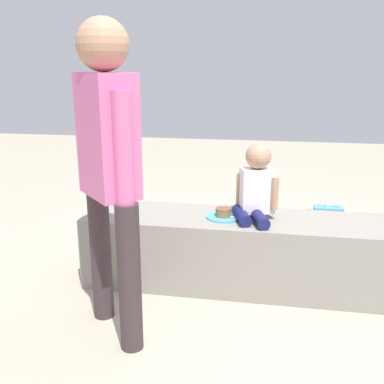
{
  "coord_description": "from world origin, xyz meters",
  "views": [
    {
      "loc": [
        -0.07,
        -2.72,
        1.42
      ],
      "look_at": [
        -0.5,
        -0.32,
        0.72
      ],
      "focal_mm": 41.44,
      "sensor_mm": 36.0,
      "label": 1
    }
  ],
  "objects_px": {
    "water_bottle_near_gift": "(171,213)",
    "party_cup_red": "(309,216)",
    "gift_bag": "(327,223)",
    "cake_box_white": "(280,233)",
    "child_seated": "(256,186)",
    "cake_plate": "(223,215)",
    "handbag_black_leather": "(203,229)",
    "adult_standing": "(109,156)"
  },
  "relations": [
    {
      "from": "cake_plate",
      "to": "party_cup_red",
      "type": "distance_m",
      "value": 1.57
    },
    {
      "from": "cake_box_white",
      "to": "cake_plate",
      "type": "bearing_deg",
      "value": -114.42
    },
    {
      "from": "cake_plate",
      "to": "cake_box_white",
      "type": "relative_size",
      "value": 0.71
    },
    {
      "from": "adult_standing",
      "to": "handbag_black_leather",
      "type": "bearing_deg",
      "value": 78.27
    },
    {
      "from": "water_bottle_near_gift",
      "to": "cake_box_white",
      "type": "xyz_separation_m",
      "value": [
        1.0,
        -0.26,
        -0.03
      ]
    },
    {
      "from": "party_cup_red",
      "to": "cake_plate",
      "type": "bearing_deg",
      "value": -116.44
    },
    {
      "from": "child_seated",
      "to": "gift_bag",
      "type": "distance_m",
      "value": 1.19
    },
    {
      "from": "gift_bag",
      "to": "cake_box_white",
      "type": "height_order",
      "value": "gift_bag"
    },
    {
      "from": "party_cup_red",
      "to": "cake_box_white",
      "type": "xyz_separation_m",
      "value": [
        -0.27,
        -0.47,
        -0.01
      ]
    },
    {
      "from": "party_cup_red",
      "to": "handbag_black_leather",
      "type": "distance_m",
      "value": 1.12
    },
    {
      "from": "adult_standing",
      "to": "cake_plate",
      "type": "bearing_deg",
      "value": 51.24
    },
    {
      "from": "child_seated",
      "to": "water_bottle_near_gift",
      "type": "bearing_deg",
      "value": 125.92
    },
    {
      "from": "water_bottle_near_gift",
      "to": "cake_box_white",
      "type": "relative_size",
      "value": 0.61
    },
    {
      "from": "water_bottle_near_gift",
      "to": "child_seated",
      "type": "bearing_deg",
      "value": -54.08
    },
    {
      "from": "party_cup_red",
      "to": "handbag_black_leather",
      "type": "height_order",
      "value": "handbag_black_leather"
    },
    {
      "from": "party_cup_red",
      "to": "cake_box_white",
      "type": "bearing_deg",
      "value": -120.06
    },
    {
      "from": "adult_standing",
      "to": "cake_plate",
      "type": "height_order",
      "value": "adult_standing"
    },
    {
      "from": "gift_bag",
      "to": "cake_box_white",
      "type": "xyz_separation_m",
      "value": [
        -0.38,
        -0.04,
        -0.1
      ]
    },
    {
      "from": "water_bottle_near_gift",
      "to": "party_cup_red",
      "type": "height_order",
      "value": "water_bottle_near_gift"
    },
    {
      "from": "cake_plate",
      "to": "handbag_black_leather",
      "type": "xyz_separation_m",
      "value": [
        -0.24,
        0.7,
        -0.38
      ]
    },
    {
      "from": "adult_standing",
      "to": "party_cup_red",
      "type": "distance_m",
      "value": 2.5
    },
    {
      "from": "handbag_black_leather",
      "to": "party_cup_red",
      "type": "bearing_deg",
      "value": 35.76
    },
    {
      "from": "gift_bag",
      "to": "water_bottle_near_gift",
      "type": "distance_m",
      "value": 1.4
    },
    {
      "from": "cake_plate",
      "to": "water_bottle_near_gift",
      "type": "relative_size",
      "value": 1.18
    },
    {
      "from": "cake_plate",
      "to": "water_bottle_near_gift",
      "type": "bearing_deg",
      "value": 117.84
    },
    {
      "from": "handbag_black_leather",
      "to": "gift_bag",
      "type": "bearing_deg",
      "value": 12.7
    },
    {
      "from": "party_cup_red",
      "to": "adult_standing",
      "type": "bearing_deg",
      "value": -120.78
    },
    {
      "from": "cake_plate",
      "to": "party_cup_red",
      "type": "height_order",
      "value": "cake_plate"
    },
    {
      "from": "adult_standing",
      "to": "cake_box_white",
      "type": "height_order",
      "value": "adult_standing"
    },
    {
      "from": "adult_standing",
      "to": "cake_box_white",
      "type": "distance_m",
      "value": 2.01
    },
    {
      "from": "water_bottle_near_gift",
      "to": "party_cup_red",
      "type": "distance_m",
      "value": 1.29
    },
    {
      "from": "cake_plate",
      "to": "gift_bag",
      "type": "height_order",
      "value": "cake_plate"
    },
    {
      "from": "cake_box_white",
      "to": "handbag_black_leather",
      "type": "xyz_separation_m",
      "value": [
        -0.64,
        -0.19,
        0.07
      ]
    },
    {
      "from": "cake_plate",
      "to": "party_cup_red",
      "type": "relative_size",
      "value": 1.91
    },
    {
      "from": "child_seated",
      "to": "adult_standing",
      "type": "xyz_separation_m",
      "value": [
        -0.72,
        -0.67,
        0.3
      ]
    },
    {
      "from": "child_seated",
      "to": "handbag_black_leather",
      "type": "xyz_separation_m",
      "value": [
        -0.44,
        0.67,
        -0.57
      ]
    },
    {
      "from": "gift_bag",
      "to": "party_cup_red",
      "type": "distance_m",
      "value": 0.45
    },
    {
      "from": "party_cup_red",
      "to": "child_seated",
      "type": "bearing_deg",
      "value": -109.61
    },
    {
      "from": "cake_plate",
      "to": "cake_box_white",
      "type": "height_order",
      "value": "cake_plate"
    },
    {
      "from": "gift_bag",
      "to": "child_seated",
      "type": "bearing_deg",
      "value": -122.89
    },
    {
      "from": "gift_bag",
      "to": "water_bottle_near_gift",
      "type": "height_order",
      "value": "gift_bag"
    },
    {
      "from": "child_seated",
      "to": "cake_plate",
      "type": "height_order",
      "value": "child_seated"
    }
  ]
}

